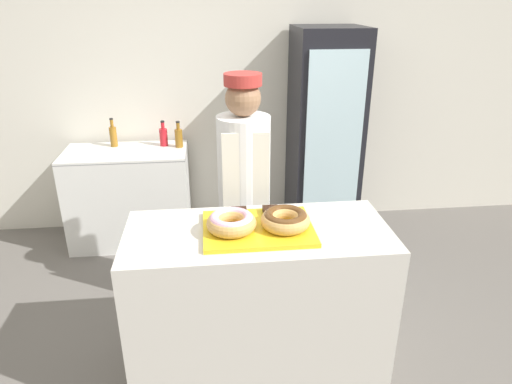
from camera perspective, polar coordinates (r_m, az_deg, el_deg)
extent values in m
plane|color=#66605B|center=(3.02, 0.22, -21.36)|extent=(14.00, 14.00, 0.00)
cube|color=silver|center=(4.34, -3.00, 13.04)|extent=(8.00, 0.06, 2.70)
cube|color=beige|center=(2.70, 0.24, -13.99)|extent=(1.42, 0.63, 0.98)
cube|color=yellow|center=(2.43, 0.26, -4.57)|extent=(0.58, 0.44, 0.02)
torus|color=tan|center=(2.37, -3.09, -3.88)|extent=(0.26, 0.26, 0.08)
torus|color=#EFADC6|center=(2.36, -3.10, -3.39)|extent=(0.23, 0.23, 0.05)
torus|color=tan|center=(2.40, 3.69, -3.54)|extent=(0.26, 0.26, 0.08)
torus|color=brown|center=(2.39, 3.71, -3.06)|extent=(0.23, 0.23, 0.05)
cube|color=black|center=(2.54, -2.13, -2.52)|extent=(0.09, 0.09, 0.03)
cube|color=black|center=(2.56, 1.86, -2.33)|extent=(0.09, 0.09, 0.03)
cylinder|color=#4C4C51|center=(3.27, -1.40, -8.29)|extent=(0.25, 0.25, 0.82)
cylinder|color=white|center=(2.96, -1.54, 3.65)|extent=(0.34, 0.34, 0.62)
cube|color=silver|center=(2.98, -1.20, -4.65)|extent=(0.29, 0.02, 1.29)
sphere|color=#936B4C|center=(2.84, -1.63, 11.63)|extent=(0.22, 0.22, 0.22)
cylinder|color=#B2332D|center=(2.82, -1.66, 13.89)|extent=(0.23, 0.23, 0.07)
cube|color=black|center=(4.21, 8.49, 6.83)|extent=(0.58, 0.61, 1.89)
cube|color=silver|center=(3.90, 9.65, 6.05)|extent=(0.48, 0.02, 1.52)
cube|color=white|center=(4.31, -15.47, -0.58)|extent=(1.06, 0.56, 0.88)
cube|color=gray|center=(4.16, -16.08, 4.69)|extent=(1.07, 0.56, 0.01)
cylinder|color=#99661E|center=(4.29, -17.39, 6.61)|extent=(0.06, 0.06, 0.18)
cylinder|color=#99661E|center=(4.26, -17.59, 8.18)|extent=(0.03, 0.03, 0.07)
cylinder|color=black|center=(4.25, -17.66, 8.70)|extent=(0.03, 0.03, 0.01)
cylinder|color=red|center=(4.21, -11.47, 6.73)|extent=(0.07, 0.07, 0.15)
cylinder|color=red|center=(4.18, -11.59, 8.14)|extent=(0.03, 0.03, 0.06)
cylinder|color=black|center=(4.17, -11.63, 8.62)|extent=(0.04, 0.04, 0.01)
cylinder|color=#99661E|center=(4.14, -9.62, 6.64)|extent=(0.07, 0.07, 0.16)
cylinder|color=#99661E|center=(4.11, -9.73, 8.12)|extent=(0.03, 0.03, 0.06)
cylinder|color=black|center=(4.10, -9.76, 8.62)|extent=(0.03, 0.03, 0.01)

